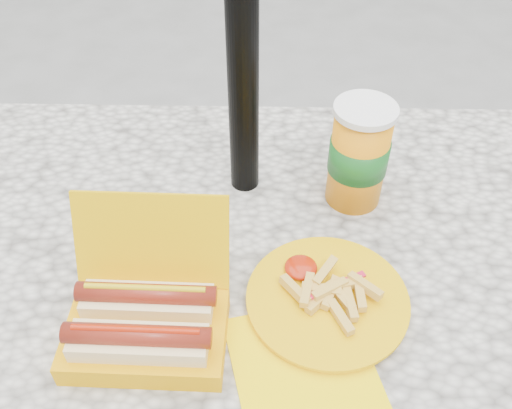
{
  "coord_description": "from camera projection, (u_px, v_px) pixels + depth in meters",
  "views": [
    {
      "loc": [
        0.04,
        -0.61,
        1.44
      ],
      "look_at": [
        0.02,
        0.05,
        0.8
      ],
      "focal_mm": 40.0,
      "sensor_mm": 36.0,
      "label": 1
    }
  ],
  "objects": [
    {
      "name": "picnic_table",
      "position": [
        243.0,
        289.0,
        1.0
      ],
      "size": [
        1.2,
        0.8,
        0.75
      ],
      "color": "beige",
      "rests_on": "ground"
    },
    {
      "name": "soda_cup",
      "position": [
        359.0,
        155.0,
        0.94
      ],
      "size": [
        0.1,
        0.1,
        0.19
      ],
      "rotation": [
        0.0,
        0.0,
        -0.2
      ],
      "color": "orange",
      "rests_on": "picnic_table"
    },
    {
      "name": "hotdog_box",
      "position": [
        146.0,
        322.0,
        0.77
      ],
      "size": [
        0.22,
        0.2,
        0.17
      ],
      "rotation": [
        0.0,
        0.0,
        -0.02
      ],
      "color": "#E4AB00",
      "rests_on": "picnic_table"
    },
    {
      "name": "fries_plate",
      "position": [
        325.0,
        303.0,
        0.83
      ],
      "size": [
        0.27,
        0.33,
        0.04
      ],
      "rotation": [
        0.0,
        0.0,
        -0.08
      ],
      "color": "#FFDD00",
      "rests_on": "picnic_table"
    }
  ]
}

